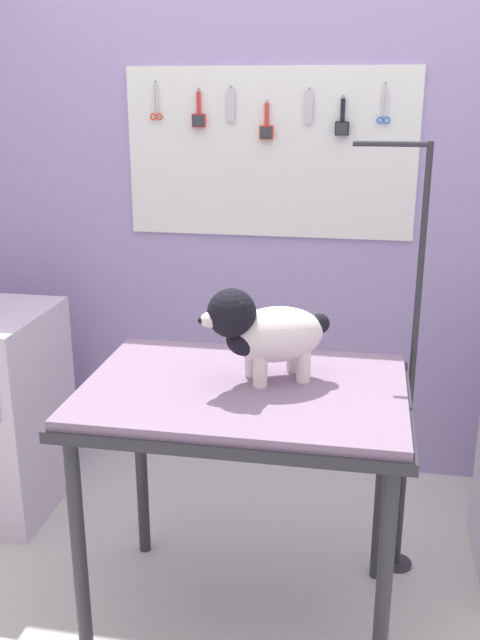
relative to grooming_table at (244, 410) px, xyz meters
The scene contains 4 objects.
rear_wall_panel 1.18m from the grooming_table, 92.35° to the left, with size 4.00×0.11×2.30m.
grooming_table is the anchor object (origin of this frame).
grooming_arm 0.64m from the grooming_table, 36.18° to the left, with size 0.30×0.11×1.56m.
dog 0.25m from the grooming_table, 44.67° to the left, with size 0.40×0.30×0.30m.
Camera 1 is at (0.39, -1.81, 1.71)m, focal length 39.90 mm.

